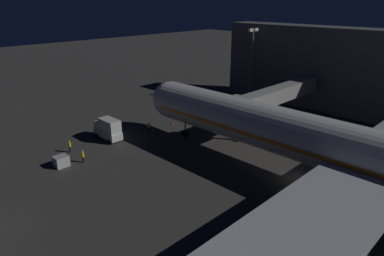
% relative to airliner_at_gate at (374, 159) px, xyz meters
% --- Properties ---
extents(ground_plane, '(320.00, 320.00, 0.00)m').
position_rel_airliner_at_gate_xyz_m(ground_plane, '(0.00, -8.02, -5.51)').
color(ground_plane, '#383533').
extents(airliner_at_gate, '(54.51, 69.37, 20.19)m').
position_rel_airliner_at_gate_xyz_m(airliner_at_gate, '(0.00, 0.00, 0.00)').
color(airliner_at_gate, silver).
rests_on(airliner_at_gate, ground_plane).
extents(jet_bridge, '(24.34, 3.40, 7.12)m').
position_rel_airliner_at_gate_xyz_m(jet_bridge, '(-12.93, -20.76, 0.08)').
color(jet_bridge, '#9E9E99').
rests_on(jet_bridge, ground_plane).
extents(apron_floodlight_mast, '(2.90, 0.50, 15.26)m').
position_rel_airliner_at_gate_xyz_m(apron_floodlight_mast, '(-25.50, -33.95, 3.51)').
color(apron_floodlight_mast, '#59595E').
rests_on(apron_floodlight_mast, ground_plane).
extents(catering_truck, '(2.36, 5.32, 3.48)m').
position_rel_airliner_at_gate_xyz_m(catering_truck, '(9.30, -35.89, -3.74)').
color(catering_truck, silver).
rests_on(catering_truck, ground_plane).
extents(baggage_container_near_belt, '(1.78, 1.53, 1.48)m').
position_rel_airliner_at_gate_xyz_m(baggage_container_near_belt, '(18.98, -32.11, -4.77)').
color(baggage_container_near_belt, '#B7BABF').
rests_on(baggage_container_near_belt, ground_plane).
extents(ground_crew_near_nose_gear, '(0.40, 0.40, 1.86)m').
position_rel_airliner_at_gate_xyz_m(ground_crew_near_nose_gear, '(16.02, -35.54, -4.48)').
color(ground_crew_near_nose_gear, black).
rests_on(ground_crew_near_nose_gear, ground_plane).
extents(ground_crew_by_belt_loader, '(0.40, 0.40, 1.78)m').
position_rel_airliner_at_gate_xyz_m(ground_crew_by_belt_loader, '(16.35, -31.12, -4.53)').
color(ground_crew_by_belt_loader, black).
rests_on(ground_crew_by_belt_loader, ground_plane).
extents(ground_crew_marshaller_fwd, '(0.40, 0.40, 1.83)m').
position_rel_airliner_at_gate_xyz_m(ground_crew_marshaller_fwd, '(2.95, -33.63, -4.50)').
color(ground_crew_marshaller_fwd, black).
rests_on(ground_crew_marshaller_fwd, ground_plane).
extents(traffic_cone_nose_port, '(0.36, 0.36, 0.55)m').
position_rel_airliner_at_gate_xyz_m(traffic_cone_nose_port, '(-2.20, -33.50, -5.23)').
color(traffic_cone_nose_port, orange).
rests_on(traffic_cone_nose_port, ground_plane).
extents(traffic_cone_nose_starboard, '(0.36, 0.36, 0.55)m').
position_rel_airliner_at_gate_xyz_m(traffic_cone_nose_starboard, '(2.20, -33.50, -5.23)').
color(traffic_cone_nose_starboard, orange).
rests_on(traffic_cone_nose_starboard, ground_plane).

